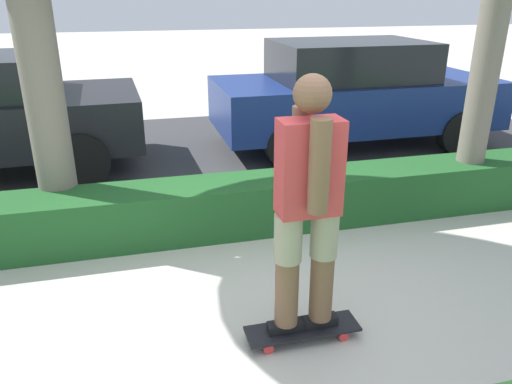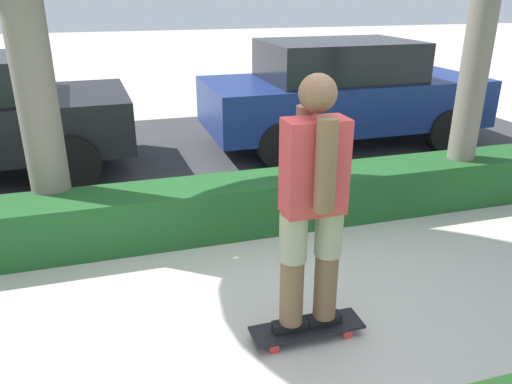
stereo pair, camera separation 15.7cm
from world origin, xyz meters
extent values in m
plane|color=#BCB7AD|center=(0.00, 0.00, 0.00)|extent=(60.00, 60.00, 0.00)
cube|color=#38383A|center=(0.00, 4.20, 0.00)|extent=(12.70, 5.00, 0.01)
cube|color=#1E5123|center=(0.00, 1.60, 0.27)|extent=(12.70, 0.60, 0.54)
cube|color=black|center=(0.21, -0.26, 0.08)|extent=(0.82, 0.24, 0.02)
cylinder|color=red|center=(0.49, -0.35, 0.04)|extent=(0.07, 0.04, 0.07)
cylinder|color=red|center=(0.49, -0.17, 0.04)|extent=(0.07, 0.04, 0.07)
cylinder|color=red|center=(-0.07, -0.35, 0.04)|extent=(0.07, 0.04, 0.07)
cylinder|color=red|center=(-0.07, -0.17, 0.04)|extent=(0.07, 0.04, 0.07)
cube|color=black|center=(0.08, -0.26, 0.13)|extent=(0.26, 0.09, 0.07)
cylinder|color=brown|center=(0.08, -0.26, 0.58)|extent=(0.16, 0.16, 0.84)
cylinder|color=gray|center=(0.08, -0.26, 0.83)|extent=(0.19, 0.19, 0.33)
cube|color=black|center=(0.34, -0.26, 0.13)|extent=(0.26, 0.09, 0.07)
cylinder|color=brown|center=(0.34, -0.26, 0.58)|extent=(0.16, 0.16, 0.84)
cylinder|color=gray|center=(0.34, -0.26, 0.83)|extent=(0.19, 0.19, 0.33)
cube|color=#C6383D|center=(0.21, -0.26, 1.31)|extent=(0.40, 0.22, 0.62)
cylinder|color=brown|center=(0.21, -0.43, 1.37)|extent=(0.13, 0.13, 0.58)
cylinder|color=brown|center=(0.21, -0.09, 1.37)|extent=(0.13, 0.13, 0.58)
sphere|color=brown|center=(0.21, -0.26, 1.77)|extent=(0.24, 0.24, 0.24)
cylinder|color=#70665B|center=(-1.61, 1.93, 1.72)|extent=(0.37, 0.37, 3.44)
cylinder|color=#70665B|center=(2.85, 1.59, 1.60)|extent=(0.30, 0.30, 3.21)
cylinder|color=black|center=(-1.50, 3.24, 0.36)|extent=(0.72, 0.23, 0.72)
cylinder|color=black|center=(-1.50, 5.04, 0.36)|extent=(0.72, 0.23, 0.72)
cube|color=navy|center=(2.61, 4.19, 0.69)|extent=(4.39, 1.88, 0.72)
cube|color=black|center=(2.48, 4.19, 1.34)|extent=(2.29, 1.64, 0.58)
cylinder|color=black|center=(3.97, 3.34, 0.33)|extent=(0.67, 0.22, 0.67)
cylinder|color=black|center=(3.97, 5.04, 0.33)|extent=(0.67, 0.22, 0.67)
cylinder|color=black|center=(1.25, 3.34, 0.33)|extent=(0.67, 0.22, 0.67)
cylinder|color=black|center=(1.25, 5.04, 0.33)|extent=(0.67, 0.22, 0.67)
camera|label=1|loc=(-0.84, -3.03, 2.34)|focal=35.00mm
camera|label=2|loc=(-0.99, -2.99, 2.34)|focal=35.00mm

